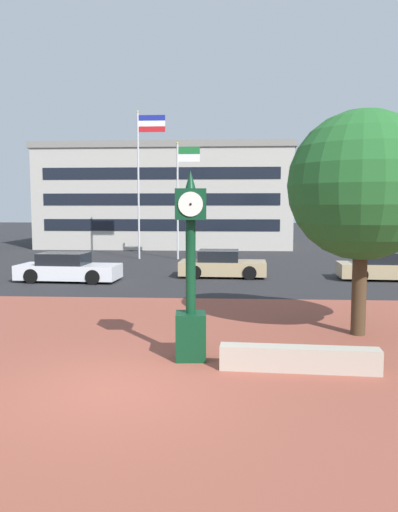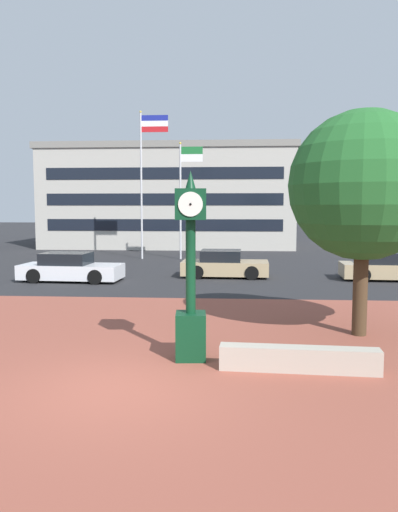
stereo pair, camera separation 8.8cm
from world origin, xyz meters
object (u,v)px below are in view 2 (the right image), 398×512
(plaza_tree, at_px, (370,189))
(flagpole_primary, at_px, (145,171))
(car_street_near, at_px, (224,265))
(street_clock, at_px, (191,280))
(car_street_far, at_px, (389,267))
(flagpole_secondary, at_px, (183,191))
(car_street_mid, at_px, (70,268))
(civic_building, at_px, (172,197))

(plaza_tree, distance_m, flagpole_primary, 20.79)
(car_street_near, distance_m, flagpole_primary, 10.86)
(street_clock, height_order, plaza_tree, plaza_tree)
(car_street_near, xyz_separation_m, car_street_far, (7.52, -0.49, 0.00))
(car_street_far, distance_m, flagpole_secondary, 13.91)
(car_street_mid, bearing_deg, civic_building, 178.17)
(car_street_mid, distance_m, flagpole_primary, 11.23)
(street_clock, relative_size, car_street_mid, 0.89)
(car_street_near, bearing_deg, civic_building, -164.19)
(plaza_tree, height_order, car_street_mid, plaza_tree)
(street_clock, relative_size, car_street_far, 0.92)
(plaza_tree, distance_m, civic_building, 31.69)
(car_street_mid, relative_size, car_street_far, 1.04)
(car_street_far, height_order, civic_building, civic_building)
(plaza_tree, bearing_deg, flagpole_primary, 116.20)
(flagpole_primary, xyz_separation_m, flagpole_secondary, (2.45, 0.00, -1.25))
(flagpole_primary, bearing_deg, plaza_tree, -63.80)
(flagpole_primary, relative_size, civic_building, 0.45)
(flagpole_primary, bearing_deg, civic_building, 88.53)
(street_clock, distance_m, flagpole_primary, 21.93)
(plaza_tree, bearing_deg, car_street_far, 70.17)
(plaza_tree, xyz_separation_m, flagpole_primary, (-9.14, 18.58, 1.87))
(car_street_far, distance_m, flagpole_primary, 16.16)
(car_street_far, bearing_deg, flagpole_secondary, -126.68)
(car_street_near, height_order, car_street_far, same)
(plaza_tree, xyz_separation_m, car_street_far, (3.62, 10.03, -3.19))
(street_clock, distance_m, car_street_mid, 12.92)
(flagpole_secondary, bearing_deg, plaza_tree, -70.21)
(car_street_near, bearing_deg, car_street_far, 88.21)
(car_street_mid, height_order, civic_building, civic_building)
(flagpole_secondary, bearing_deg, flagpole_primary, -180.00)
(flagpole_secondary, bearing_deg, car_street_far, -39.68)
(street_clock, distance_m, car_street_near, 13.06)
(street_clock, distance_m, flagpole_secondary, 21.34)
(car_street_far, distance_m, civic_building, 24.17)
(car_street_mid, height_order, car_street_far, same)
(street_clock, relative_size, flagpole_secondary, 0.55)
(plaza_tree, relative_size, flagpole_secondary, 0.78)
(flagpole_primary, height_order, civic_building, flagpole_primary)
(street_clock, bearing_deg, flagpole_secondary, 91.59)
(car_street_far, bearing_deg, plaza_tree, -16.83)
(civic_building, bearing_deg, street_clock, -82.30)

